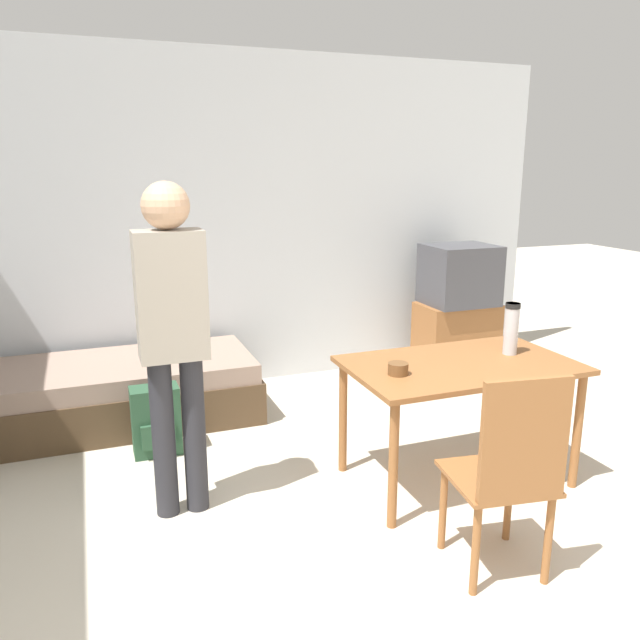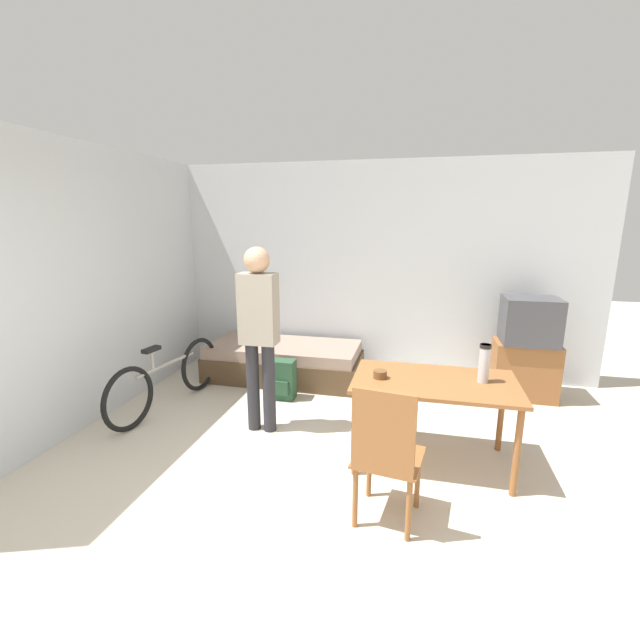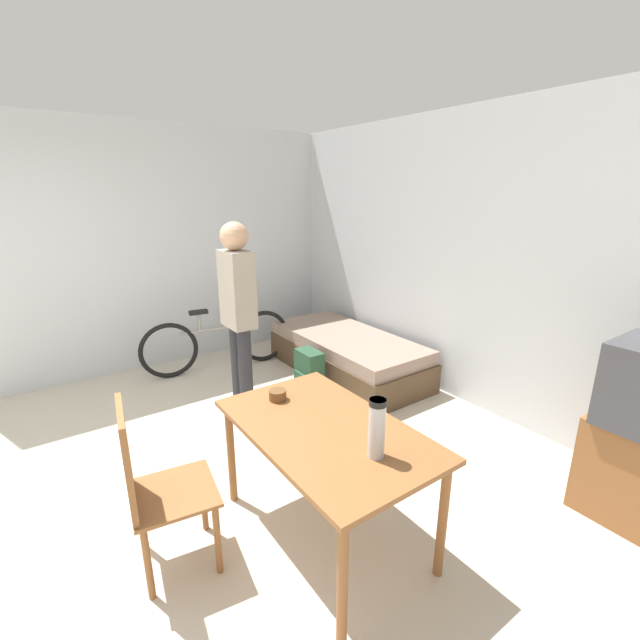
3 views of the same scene
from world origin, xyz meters
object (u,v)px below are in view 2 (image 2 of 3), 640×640
wooden_chair (386,451)px  dining_table (434,390)px  thermos_flask (484,362)px  daybed (284,361)px  tv (527,348)px  mate_bowl (380,374)px  bicycle (168,379)px  person_standing (259,326)px  backpack (282,380)px

wooden_chair → dining_table: bearing=70.5°
thermos_flask → daybed: bearing=144.4°
tv → mate_bowl: bearing=-131.0°
bicycle → thermos_flask: (3.10, -0.41, 0.57)m
tv → bicycle: 3.97m
tv → dining_table: size_ratio=0.89×
daybed → tv: (2.84, 0.05, 0.36)m
bicycle → mate_bowl: (2.30, -0.51, 0.43)m
wooden_chair → bicycle: (-2.42, 1.33, -0.22)m
dining_table → mate_bowl: size_ratio=11.75×
daybed → mate_bowl: (1.36, -1.65, 0.54)m
daybed → dining_table: size_ratio=1.49×
daybed → bicycle: bearing=-129.3°
bicycle → mate_bowl: 2.39m
person_standing → mate_bowl: 1.20m
person_standing → mate_bowl: person_standing is taller
tv → thermos_flask: size_ratio=3.72×
backpack → thermos_flask: bearing=-24.9°
wooden_chair → backpack: bearing=125.4°
daybed → tv: size_ratio=1.67×
dining_table → backpack: size_ratio=2.87×
bicycle → mate_bowl: size_ratio=15.48×
tv → dining_table: (-1.05, -1.64, 0.06)m
dining_table → wooden_chair: bearing=-109.5°
tv → wooden_chair: 2.86m
wooden_chair → backpack: size_ratio=2.19×
daybed → mate_bowl: mate_bowl is taller
mate_bowl → bicycle: bearing=167.4°
daybed → person_standing: 1.62m
dining_table → wooden_chair: wooden_chair is taller
person_standing → mate_bowl: size_ratio=15.88×
daybed → dining_table: 2.44m
tv → bicycle: size_ratio=0.68×
dining_table → mate_bowl: bearing=-172.4°
tv → dining_table: 1.95m
wooden_chair → mate_bowl: size_ratio=8.99×
backpack → dining_table: bearing=-30.8°
bicycle → thermos_flask: 3.18m
thermos_flask → backpack: thermos_flask is taller
thermos_flask → backpack: size_ratio=0.69×
tv → backpack: size_ratio=2.56×
daybed → dining_table: dining_table is taller
thermos_flask → tv: bearing=67.0°
wooden_chair → bicycle: size_ratio=0.58×
dining_table → wooden_chair: 0.94m
person_standing → backpack: 1.10m
daybed → bicycle: size_ratio=1.13×
wooden_chair → thermos_flask: (0.68, 0.92, 0.35)m
mate_bowl → person_standing: bearing=166.6°
daybed → backpack: (0.18, -0.63, 0.00)m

